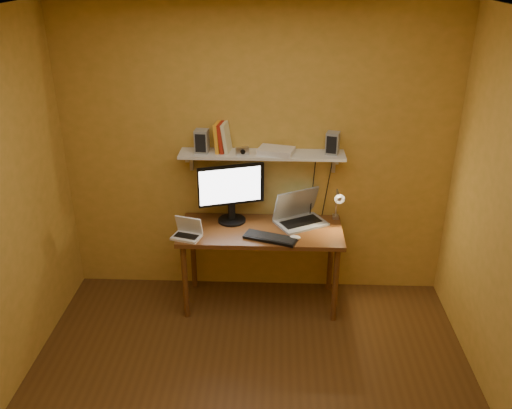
{
  "coord_description": "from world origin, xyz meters",
  "views": [
    {
      "loc": [
        0.17,
        -2.85,
        2.9
      ],
      "look_at": [
        0.01,
        1.18,
        1.03
      ],
      "focal_mm": 38.0,
      "sensor_mm": 36.0,
      "label": 1
    }
  ],
  "objects_px": {
    "desk": "(261,238)",
    "desk_lamp": "(338,202)",
    "laptop": "(299,214)",
    "netbook": "(188,231)",
    "router": "(276,151)",
    "monitor": "(231,191)",
    "keyboard": "(270,238)",
    "shelf_camera": "(242,151)",
    "speaker_left": "(202,141)",
    "speaker_right": "(333,143)",
    "wall_shelf": "(262,155)",
    "mouse": "(295,238)"
  },
  "relations": [
    {
      "from": "desk_lamp",
      "to": "speaker_right",
      "type": "height_order",
      "value": "speaker_right"
    },
    {
      "from": "monitor",
      "to": "router",
      "type": "bearing_deg",
      "value": -12.47
    },
    {
      "from": "wall_shelf",
      "to": "speaker_right",
      "type": "xyz_separation_m",
      "value": [
        0.59,
        0.0,
        0.11
      ]
    },
    {
      "from": "shelf_camera",
      "to": "router",
      "type": "distance_m",
      "value": 0.29
    },
    {
      "from": "speaker_left",
      "to": "speaker_right",
      "type": "xyz_separation_m",
      "value": [
        1.09,
        0.01,
        -0.01
      ]
    },
    {
      "from": "desk",
      "to": "speaker_right",
      "type": "distance_m",
      "value": 1.02
    },
    {
      "from": "netbook",
      "to": "keyboard",
      "type": "distance_m",
      "value": 0.69
    },
    {
      "from": "wall_shelf",
      "to": "desk_lamp",
      "type": "distance_m",
      "value": 0.77
    },
    {
      "from": "shelf_camera",
      "to": "router",
      "type": "relative_size",
      "value": 0.4
    },
    {
      "from": "laptop",
      "to": "speaker_right",
      "type": "bearing_deg",
      "value": -20.14
    },
    {
      "from": "desk",
      "to": "monitor",
      "type": "distance_m",
      "value": 0.48
    },
    {
      "from": "shelf_camera",
      "to": "speaker_left",
      "type": "bearing_deg",
      "value": 172.05
    },
    {
      "from": "desk",
      "to": "laptop",
      "type": "bearing_deg",
      "value": 25.47
    },
    {
      "from": "speaker_left",
      "to": "router",
      "type": "distance_m",
      "value": 0.63
    },
    {
      "from": "monitor",
      "to": "shelf_camera",
      "type": "xyz_separation_m",
      "value": [
        0.1,
        -0.01,
        0.36
      ]
    },
    {
      "from": "desk",
      "to": "desk_lamp",
      "type": "bearing_deg",
      "value": 10.81
    },
    {
      "from": "speaker_right",
      "to": "keyboard",
      "type": "bearing_deg",
      "value": -127.39
    },
    {
      "from": "speaker_left",
      "to": "laptop",
      "type": "bearing_deg",
      "value": 2.49
    },
    {
      "from": "netbook",
      "to": "speaker_left",
      "type": "bearing_deg",
      "value": 90.65
    },
    {
      "from": "speaker_right",
      "to": "desk_lamp",
      "type": "bearing_deg",
      "value": -29.27
    },
    {
      "from": "speaker_right",
      "to": "monitor",
      "type": "bearing_deg",
      "value": -160.49
    },
    {
      "from": "desk",
      "to": "mouse",
      "type": "distance_m",
      "value": 0.35
    },
    {
      "from": "desk_lamp",
      "to": "speaker_right",
      "type": "bearing_deg",
      "value": 134.72
    },
    {
      "from": "laptop",
      "to": "speaker_left",
      "type": "height_order",
      "value": "speaker_left"
    },
    {
      "from": "monitor",
      "to": "keyboard",
      "type": "height_order",
      "value": "monitor"
    },
    {
      "from": "desk_lamp",
      "to": "router",
      "type": "relative_size",
      "value": 1.29
    },
    {
      "from": "wall_shelf",
      "to": "router",
      "type": "xyz_separation_m",
      "value": [
        0.12,
        -0.01,
        0.04
      ]
    },
    {
      "from": "netbook",
      "to": "shelf_camera",
      "type": "relative_size",
      "value": 2.31
    },
    {
      "from": "laptop",
      "to": "shelf_camera",
      "type": "xyz_separation_m",
      "value": [
        -0.49,
        -0.02,
        0.58
      ]
    },
    {
      "from": "desk",
      "to": "speaker_left",
      "type": "height_order",
      "value": "speaker_left"
    },
    {
      "from": "keyboard",
      "to": "shelf_camera",
      "type": "xyz_separation_m",
      "value": [
        -0.25,
        0.32,
        0.65
      ]
    },
    {
      "from": "keyboard",
      "to": "laptop",
      "type": "bearing_deg",
      "value": 73.49
    },
    {
      "from": "laptop",
      "to": "mouse",
      "type": "height_order",
      "value": "laptop"
    },
    {
      "from": "desk",
      "to": "speaker_right",
      "type": "xyz_separation_m",
      "value": [
        0.59,
        0.2,
        0.8
      ]
    },
    {
      "from": "speaker_left",
      "to": "monitor",
      "type": "bearing_deg",
      "value": -5.07
    },
    {
      "from": "laptop",
      "to": "keyboard",
      "type": "relative_size",
      "value": 1.14
    },
    {
      "from": "netbook",
      "to": "speaker_right",
      "type": "bearing_deg",
      "value": 33.55
    },
    {
      "from": "speaker_right",
      "to": "router",
      "type": "height_order",
      "value": "speaker_right"
    },
    {
      "from": "desk_lamp",
      "to": "shelf_camera",
      "type": "height_order",
      "value": "shelf_camera"
    },
    {
      "from": "speaker_right",
      "to": "router",
      "type": "distance_m",
      "value": 0.48
    },
    {
      "from": "netbook",
      "to": "router",
      "type": "xyz_separation_m",
      "value": [
        0.73,
        0.34,
        0.6
      ]
    },
    {
      "from": "speaker_right",
      "to": "desk",
      "type": "bearing_deg",
      "value": -145.47
    },
    {
      "from": "desk",
      "to": "shelf_camera",
      "type": "relative_size",
      "value": 12.06
    },
    {
      "from": "laptop",
      "to": "speaker_right",
      "type": "xyz_separation_m",
      "value": [
        0.26,
        0.04,
        0.64
      ]
    },
    {
      "from": "laptop",
      "to": "speaker_right",
      "type": "height_order",
      "value": "speaker_right"
    },
    {
      "from": "wall_shelf",
      "to": "laptop",
      "type": "distance_m",
      "value": 0.62
    },
    {
      "from": "monitor",
      "to": "speaker_left",
      "type": "height_order",
      "value": "speaker_left"
    },
    {
      "from": "mouse",
      "to": "speaker_right",
      "type": "height_order",
      "value": "speaker_right"
    },
    {
      "from": "desk",
      "to": "speaker_left",
      "type": "bearing_deg",
      "value": 159.69
    },
    {
      "from": "netbook",
      "to": "desk_lamp",
      "type": "height_order",
      "value": "desk_lamp"
    }
  ]
}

